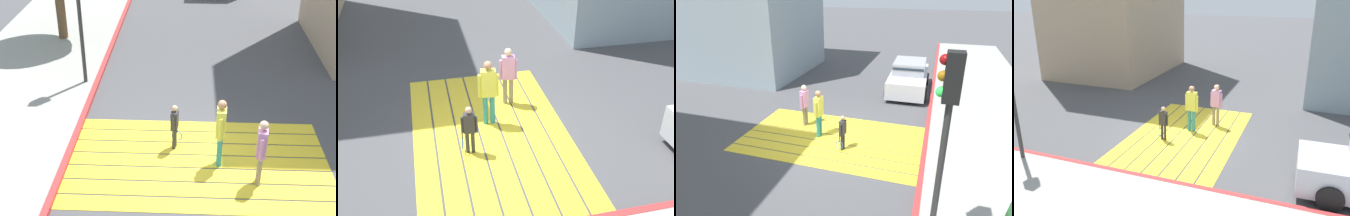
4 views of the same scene
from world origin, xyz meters
TOP-DOWN VIEW (x-y plane):
  - ground_plane at (0.00, 0.00)m, footprint 120.00×120.00m
  - crosswalk_stripes at (0.00, -0.00)m, footprint 6.40×3.80m
  - pedestrian_adult_lead at (0.51, -0.06)m, footprint 0.26×0.51m
  - pedestrian_adult_trailing at (1.38, -0.76)m, footprint 0.26×0.48m
  - pedestrian_child_with_racket at (-0.60, 0.61)m, footprint 0.30×0.39m

SIDE VIEW (x-z plane):
  - ground_plane at x=0.00m, z-range 0.00..0.00m
  - crosswalk_stripes at x=0.00m, z-range 0.00..0.01m
  - pedestrian_child_with_racket at x=-0.60m, z-range 0.07..1.32m
  - pedestrian_adult_trailing at x=1.38m, z-range 0.14..1.80m
  - pedestrian_adult_lead at x=0.51m, z-range 0.15..1.91m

